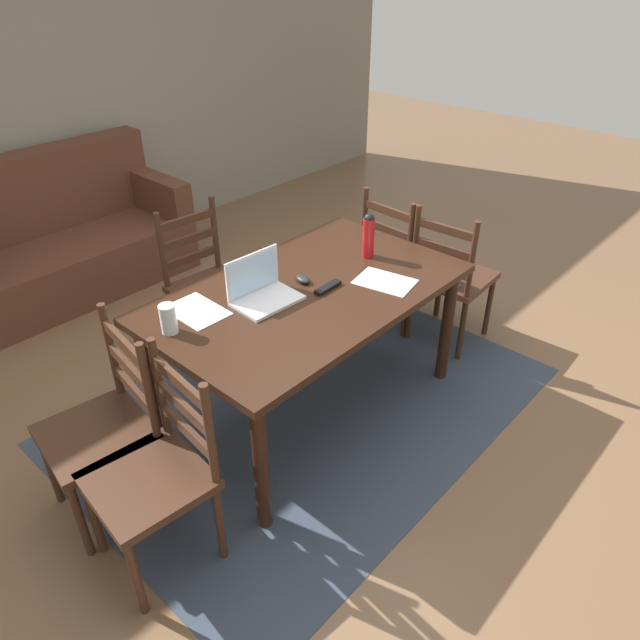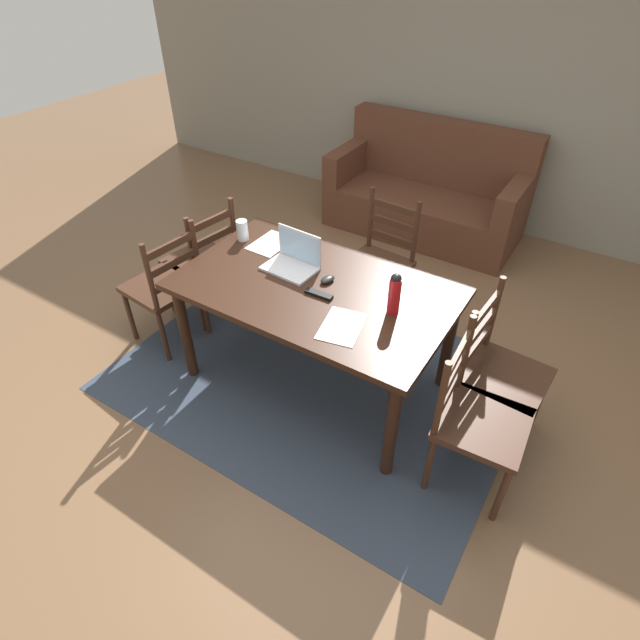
{
  "view_description": "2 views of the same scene",
  "coord_description": "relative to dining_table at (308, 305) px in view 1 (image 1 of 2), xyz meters",
  "views": [
    {
      "loc": [
        -1.9,
        -1.8,
        2.26
      ],
      "look_at": [
        0.09,
        0.0,
        0.54
      ],
      "focal_mm": 33.18,
      "sensor_mm": 36.0,
      "label": 1
    },
    {
      "loc": [
        1.36,
        -2.1,
        2.53
      ],
      "look_at": [
        0.12,
        -0.14,
        0.65
      ],
      "focal_mm": 28.97,
      "sensor_mm": 36.0,
      "label": 2
    }
  ],
  "objects": [
    {
      "name": "wall_back",
      "position": [
        0.0,
        2.82,
        0.67
      ],
      "size": [
        8.0,
        0.12,
        2.7
      ],
      "primitive_type": "cube",
      "color": "gray",
      "rests_on": "ground"
    },
    {
      "name": "drinking_glass",
      "position": [
        -0.7,
        0.2,
        0.16
      ],
      "size": [
        0.08,
        0.08,
        0.14
      ],
      "primitive_type": "cylinder",
      "color": "silver",
      "rests_on": "dining_table"
    },
    {
      "name": "chair_right_far",
      "position": [
        1.11,
        0.2,
        -0.22
      ],
      "size": [
        0.47,
        0.47,
        0.95
      ],
      "color": "#3D2316",
      "rests_on": "ground"
    },
    {
      "name": "chair_left_near",
      "position": [
        -1.11,
        -0.2,
        -0.22
      ],
      "size": [
        0.48,
        0.48,
        0.95
      ],
      "color": "#3D2316",
      "rests_on": "ground"
    },
    {
      "name": "laptop",
      "position": [
        -0.22,
        0.11,
        0.15
      ],
      "size": [
        0.33,
        0.24,
        0.23
      ],
      "color": "silver",
      "rests_on": "dining_table"
    },
    {
      "name": "dining_table",
      "position": [
        0.0,
        0.0,
        0.0
      ],
      "size": [
        1.64,
        0.98,
        0.77
      ],
      "color": "black",
      "rests_on": "ground"
    },
    {
      "name": "paper_stack_left",
      "position": [
        -0.51,
        0.25,
        0.09
      ],
      "size": [
        0.22,
        0.3,
        0.0
      ],
      "primitive_type": "cube",
      "rotation": [
        0.0,
        0.0,
        -0.02
      ],
      "color": "white",
      "rests_on": "dining_table"
    },
    {
      "name": "area_rug",
      "position": [
        0.0,
        0.0,
        -0.68
      ],
      "size": [
        2.57,
        1.87,
        0.01
      ],
      "primitive_type": "cube",
      "color": "#333D4C",
      "rests_on": "ground"
    },
    {
      "name": "chair_right_near",
      "position": [
        1.11,
        -0.2,
        -0.22
      ],
      "size": [
        0.46,
        0.46,
        0.95
      ],
      "color": "#3D2316",
      "rests_on": "ground"
    },
    {
      "name": "computer_mouse",
      "position": [
        0.04,
        0.08,
        0.11
      ],
      "size": [
        0.08,
        0.11,
        0.03
      ],
      "primitive_type": "ellipsoid",
      "rotation": [
        0.0,
        0.0,
        -0.25
      ],
      "color": "black",
      "rests_on": "dining_table"
    },
    {
      "name": "water_bottle",
      "position": [
        0.5,
        0.01,
        0.22
      ],
      "size": [
        0.07,
        0.07,
        0.25
      ],
      "color": "#A81419",
      "rests_on": "dining_table"
    },
    {
      "name": "paper_stack_right",
      "position": [
        0.33,
        -0.24,
        0.09
      ],
      "size": [
        0.27,
        0.33,
        0.0
      ],
      "primitive_type": "cube",
      "rotation": [
        0.0,
        0.0,
        0.2
      ],
      "color": "white",
      "rests_on": "dining_table"
    },
    {
      "name": "couch",
      "position": [
        -0.22,
        2.35,
        -0.32
      ],
      "size": [
        1.8,
        0.8,
        1.0
      ],
      "color": "#512D1E",
      "rests_on": "ground"
    },
    {
      "name": "chair_left_far",
      "position": [
        -1.11,
        0.19,
        -0.22
      ],
      "size": [
        0.5,
        0.5,
        0.95
      ],
      "color": "#3D2316",
      "rests_on": "ground"
    },
    {
      "name": "ground_plane",
      "position": [
        0.0,
        0.0,
        -0.68
      ],
      "size": [
        14.0,
        14.0,
        0.0
      ],
      "primitive_type": "plane",
      "color": "brown"
    },
    {
      "name": "chair_far_head",
      "position": [
        0.0,
        0.86,
        -0.22
      ],
      "size": [
        0.47,
        0.47,
        0.95
      ],
      "color": "#3D2316",
      "rests_on": "ground"
    },
    {
      "name": "tv_remote",
      "position": [
        0.07,
        -0.07,
        0.1
      ],
      "size": [
        0.17,
        0.05,
        0.02
      ],
      "primitive_type": "cube",
      "rotation": [
        0.0,
        0.0,
        1.6
      ],
      "color": "black",
      "rests_on": "dining_table"
    }
  ]
}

